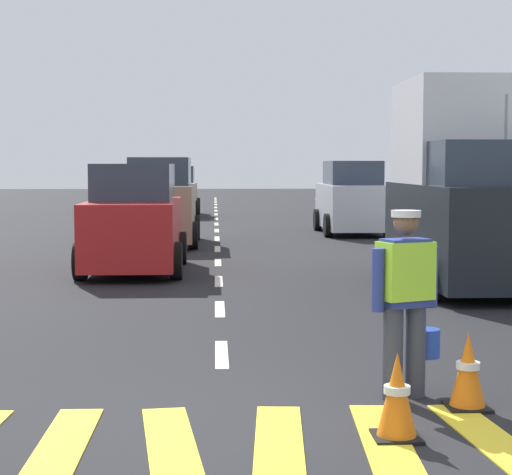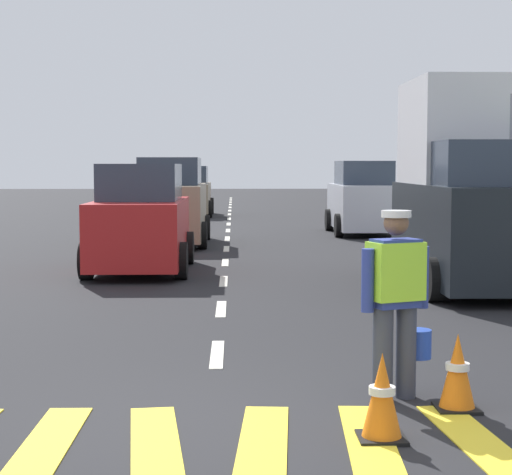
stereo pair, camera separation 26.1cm
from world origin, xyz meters
TOP-DOWN VIEW (x-y plane):
  - ground_plane at (0.00, 21.00)m, footprint 96.00×96.00m
  - crosswalk_stripes at (0.00, -0.37)m, footprint 4.50×1.93m
  - lane_center_line at (0.00, 25.20)m, footprint 0.14×46.40m
  - road_worker at (1.62, 0.87)m, footprint 0.69×0.55m
  - lane_direction_sign at (4.39, 7.34)m, footprint 1.16×0.11m
  - traffic_cone_near at (2.07, 0.48)m, footprint 0.36×0.36m
  - traffic_cone_far at (1.29, -0.30)m, footprint 0.36×0.36m
  - delivery_truck at (4.18, 7.95)m, footprint 2.16×4.60m
  - car_oncoming_second at (-1.46, 16.07)m, footprint 1.97×4.35m
  - car_oncoming_third at (-1.63, 28.91)m, footprint 1.92×4.37m
  - car_parked_far at (4.05, 19.38)m, footprint 1.95×4.16m
  - car_oncoming_lead at (-1.62, 10.26)m, footprint 1.93×3.95m

SIDE VIEW (x-z plane):
  - ground_plane at x=0.00m, z-range 0.00..0.00m
  - lane_center_line at x=0.00m, z-range 0.00..0.01m
  - crosswalk_stripes at x=0.00m, z-range 0.00..0.01m
  - traffic_cone_near at x=2.07m, z-range 0.00..0.65m
  - traffic_cone_far at x=1.29m, z-range 0.00..0.66m
  - road_worker at x=1.62m, z-range 0.10..1.77m
  - car_oncoming_third at x=-1.63m, z-range -0.07..1.95m
  - car_oncoming_lead at x=-1.62m, z-range -0.08..2.01m
  - car_parked_far at x=4.05m, z-range -0.08..2.10m
  - car_oncoming_second at x=-1.46m, z-range -0.08..2.17m
  - delivery_truck at x=4.18m, z-range -0.16..3.38m
  - lane_direction_sign at x=4.39m, z-range 0.81..4.01m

